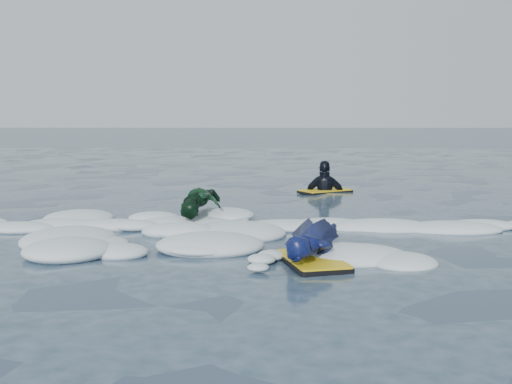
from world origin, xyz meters
TOP-DOWN VIEW (x-y plane):
  - ground at (0.00, 0.00)m, footprint 120.00×120.00m
  - foam_band at (0.00, 1.03)m, footprint 12.00×3.10m
  - prone_woman_unit at (1.32, -0.33)m, footprint 0.90×1.59m
  - prone_child_unit at (-0.10, 1.95)m, footprint 0.74×1.33m
  - waiting_rider_unit at (1.98, 5.35)m, footprint 1.13×0.98m

SIDE VIEW (x-z plane):
  - waiting_rider_unit at x=1.98m, z-range -0.84..0.65m
  - ground at x=0.00m, z-range 0.00..0.00m
  - foam_band at x=0.00m, z-range -0.15..0.15m
  - prone_woman_unit at x=1.32m, z-range 0.00..0.39m
  - prone_child_unit at x=-0.10m, z-range 0.01..0.50m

